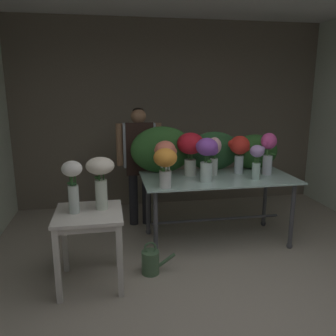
# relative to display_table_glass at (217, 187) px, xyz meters

# --- Properties ---
(ground_plane) EXTENTS (7.27, 7.27, 0.00)m
(ground_plane) POSITION_rel_display_table_glass_xyz_m (-0.27, -0.04, -0.69)
(ground_plane) COLOR #9E9384
(wall_back) EXTENTS (4.92, 0.12, 2.85)m
(wall_back) POSITION_rel_display_table_glass_xyz_m (-0.27, 1.61, 0.74)
(wall_back) COLOR #706656
(wall_back) RESTS_ON ground
(display_table_glass) EXTENTS (1.79, 0.90, 0.82)m
(display_table_glass) POSITION_rel_display_table_glass_xyz_m (0.00, 0.00, 0.00)
(display_table_glass) COLOR #A5C9C0
(display_table_glass) RESTS_ON ground
(side_table_white) EXTENTS (0.62, 0.63, 0.73)m
(side_table_white) POSITION_rel_display_table_glass_xyz_m (-1.47, -0.69, -0.07)
(side_table_white) COLOR silver
(side_table_white) RESTS_ON ground
(florist) EXTENTS (0.60, 0.24, 1.59)m
(florist) POSITION_rel_display_table_glass_xyz_m (-0.86, 0.71, 0.29)
(florist) COLOR #232328
(florist) RESTS_ON ground
(foliage_backdrop) EXTENTS (1.91, 0.30, 0.57)m
(foliage_backdrop) POSITION_rel_display_table_glass_xyz_m (-0.08, 0.33, 0.39)
(foliage_backdrop) COLOR #2D6028
(foliage_backdrop) RESTS_ON display_table_glass
(vase_blush_stock) EXTENTS (0.17, 0.17, 0.46)m
(vase_blush_stock) POSITION_rel_display_table_glass_xyz_m (-0.02, 0.09, 0.40)
(vase_blush_stock) COLOR silver
(vase_blush_stock) RESTS_ON display_table_glass
(vase_coral_carnations) EXTENTS (0.26, 0.23, 0.45)m
(vase_coral_carnations) POSITION_rel_display_table_glass_xyz_m (-0.64, -0.04, 0.42)
(vase_coral_carnations) COLOR silver
(vase_coral_carnations) RESTS_ON display_table_glass
(vase_crimson_snapdragons) EXTENTS (0.32, 0.32, 0.52)m
(vase_crimson_snapdragons) POSITION_rel_display_table_glass_xyz_m (-0.31, 0.12, 0.47)
(vase_crimson_snapdragons) COLOR silver
(vase_crimson_snapdragons) RESTS_ON display_table_glass
(vase_fuchsia_hydrangea) EXTENTS (0.19, 0.19, 0.51)m
(vase_fuchsia_hydrangea) POSITION_rel_display_table_glass_xyz_m (0.62, 0.00, 0.42)
(vase_fuchsia_hydrangea) COLOR silver
(vase_fuchsia_hydrangea) RESTS_ON display_table_glass
(vase_lilac_lilies) EXTENTS (0.18, 0.16, 0.40)m
(vase_lilac_lilies) POSITION_rel_display_table_glass_xyz_m (0.40, -0.18, 0.37)
(vase_lilac_lilies) COLOR silver
(vase_lilac_lilies) RESTS_ON display_table_glass
(vase_sunset_tulips) EXTENTS (0.25, 0.25, 0.42)m
(vase_sunset_tulips) POSITION_rel_display_table_glass_xyz_m (-0.69, -0.35, 0.39)
(vase_sunset_tulips) COLOR silver
(vase_sunset_tulips) RESTS_ON display_table_glass
(vase_scarlet_dahlias) EXTENTS (0.26, 0.24, 0.47)m
(vase_scarlet_dahlias) POSITION_rel_display_table_glass_xyz_m (0.30, 0.11, 0.43)
(vase_scarlet_dahlias) COLOR silver
(vase_scarlet_dahlias) RESTS_ON display_table_glass
(vase_violet_ranunculus) EXTENTS (0.24, 0.24, 0.49)m
(vase_violet_ranunculus) POSITION_rel_display_table_glass_xyz_m (-0.20, -0.18, 0.44)
(vase_violet_ranunculus) COLOR silver
(vase_violet_ranunculus) RESTS_ON display_table_glass
(vase_white_roses_tall) EXTENTS (0.18, 0.18, 0.49)m
(vase_white_roses_tall) POSITION_rel_display_table_glass_xyz_m (-1.59, -0.69, 0.33)
(vase_white_roses_tall) COLOR silver
(vase_white_roses_tall) RESTS_ON side_table_white
(vase_cream_lisianthus_tall) EXTENTS (0.26, 0.26, 0.50)m
(vase_cream_lisianthus_tall) POSITION_rel_display_table_glass_xyz_m (-1.35, -0.63, 0.37)
(vase_cream_lisianthus_tall) COLOR silver
(vase_cream_lisianthus_tall) RESTS_ON side_table_white
(watering_can) EXTENTS (0.35, 0.18, 0.34)m
(watering_can) POSITION_rel_display_table_glass_xyz_m (-0.89, -0.62, -0.56)
(watering_can) COLOR #4C704C
(watering_can) RESTS_ON ground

